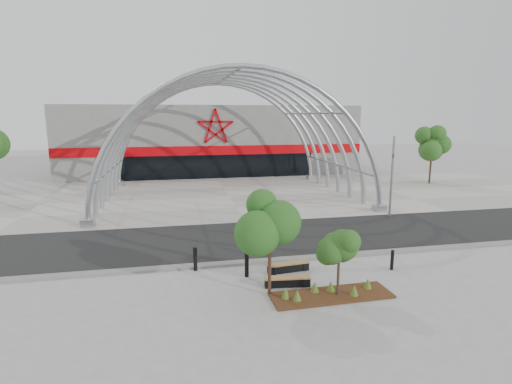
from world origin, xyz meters
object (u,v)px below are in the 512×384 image
Objects in this scene: bollard_2 at (270,249)px; street_tree_0 at (270,222)px; signal_pole at (392,175)px; bench_0 at (287,282)px; bench_1 at (288,267)px; street_tree_1 at (340,243)px.

street_tree_0 is at bearing -103.85° from bollard_2.
signal_pole is 12.12m from bollard_2.
bench_0 is at bearing -90.92° from bollard_2.
bench_1 is (0.47, 1.51, 0.00)m from bench_0.
bollard_2 is (-1.58, 4.58, -1.68)m from street_tree_1.
bollard_2 is at bearing 103.60° from bench_1.
bollard_2 is at bearing 76.15° from street_tree_0.
bench_1 is 1.82m from bollard_2.
street_tree_1 is 2.97× the size of bollard_2.
signal_pole is 2.84× the size of bench_0.
bench_0 is (-1.64, 1.34, -2.00)m from street_tree_1.
street_tree_1 is at bearing -67.76° from bench_1.
signal_pole is 2.78× the size of bench_1.
signal_pole is at bearing 32.34° from bollard_2.
street_tree_0 is at bearing -122.60° from bench_1.
street_tree_0 is 2.96m from bench_0.
street_tree_1 is (2.54, -0.68, -0.74)m from street_tree_0.
street_tree_0 is at bearing -144.20° from bench_0.
bollard_2 is (-10.04, -6.36, -2.38)m from signal_pole.
street_tree_1 is 1.54× the size of bench_1.
bollard_2 reaches higher than bench_1.
bench_1 is at bearing 72.56° from bench_0.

